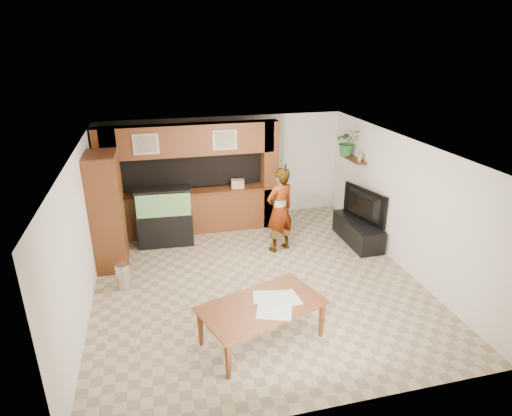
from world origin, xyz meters
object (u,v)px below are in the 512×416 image
object	(u,v)px
pantry_cabinet	(107,212)
television	(360,206)
aquarium	(165,218)
person	(280,210)
dining_table	(263,324)

from	to	relation	value
pantry_cabinet	television	world-z (taller)	pantry_cabinet
aquarium	pantry_cabinet	bearing A→B (deg)	-145.86
aquarium	person	bearing A→B (deg)	-16.50
dining_table	television	bearing A→B (deg)	24.54
aquarium	dining_table	bearing A→B (deg)	-68.15
pantry_cabinet	aquarium	size ratio (longest dim) A/B	1.75
pantry_cabinet	television	bearing A→B (deg)	-2.74
aquarium	dining_table	size ratio (longest dim) A/B	0.73
pantry_cabinet	television	xyz separation A→B (m)	(5.35, -0.26, -0.28)
person	aquarium	bearing A→B (deg)	-42.14
television	dining_table	world-z (taller)	television
pantry_cabinet	dining_table	size ratio (longest dim) A/B	1.27
television	aquarium	bearing A→B (deg)	62.06
aquarium	dining_table	xyz separation A→B (m)	(1.26, -3.77, -0.33)
television	person	size ratio (longest dim) A/B	0.69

